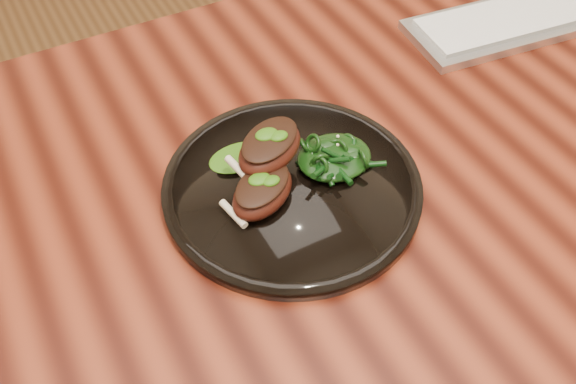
# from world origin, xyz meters

# --- Properties ---
(desk) EXTENTS (1.60, 0.80, 0.75)m
(desk) POSITION_xyz_m (0.00, 0.00, 0.67)
(desk) COLOR black
(desk) RESTS_ON ground
(plate) EXTENTS (0.32, 0.32, 0.02)m
(plate) POSITION_xyz_m (-0.08, -0.04, 0.76)
(plate) COLOR black
(plate) RESTS_ON desk
(lamb_chop_front) EXTENTS (0.11, 0.10, 0.04)m
(lamb_chop_front) POSITION_xyz_m (-0.13, -0.06, 0.79)
(lamb_chop_front) COLOR #3B120B
(lamb_chop_front) RESTS_ON plate
(lamb_chop_back) EXTENTS (0.12, 0.10, 0.04)m
(lamb_chop_back) POSITION_xyz_m (-0.09, -0.01, 0.81)
(lamb_chop_back) COLOR #3B120B
(lamb_chop_back) RESTS_ON plate
(herb_smear) EXTENTS (0.08, 0.05, 0.00)m
(herb_smear) POSITION_xyz_m (-0.12, 0.02, 0.77)
(herb_smear) COLOR #1C4A08
(herb_smear) RESTS_ON plate
(greens_heap) EXTENTS (0.10, 0.09, 0.04)m
(greens_heap) POSITION_xyz_m (-0.02, -0.04, 0.78)
(greens_heap) COLOR black
(greens_heap) RESTS_ON plate
(keyboard) EXTENTS (0.45, 0.17, 0.02)m
(keyboard) POSITION_xyz_m (0.45, 0.10, 0.76)
(keyboard) COLOR silver
(keyboard) RESTS_ON desk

